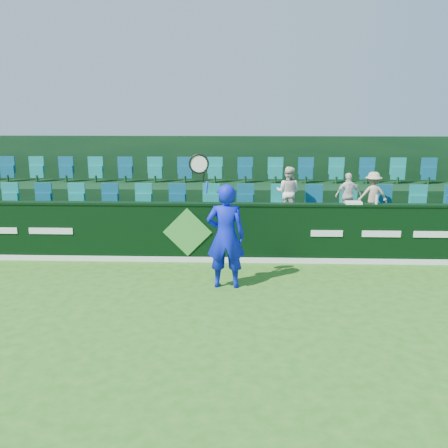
{
  "coord_description": "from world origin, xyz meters",
  "views": [
    {
      "loc": [
        1.21,
        -6.89,
        3.42
      ],
      "look_at": [
        0.86,
        2.8,
        1.15
      ],
      "focal_mm": 40.0,
      "sensor_mm": 36.0,
      "label": 1
    }
  ],
  "objects_px": {
    "tennis_player": "(226,236)",
    "spectator_left": "(288,192)",
    "towel": "(353,203)",
    "drinks_bottle": "(377,199)",
    "spectator_middle": "(348,195)",
    "spectator_right": "(373,195)"
  },
  "relations": [
    {
      "from": "tennis_player",
      "to": "spectator_left",
      "type": "distance_m",
      "value": 3.15
    },
    {
      "from": "spectator_left",
      "to": "towel",
      "type": "xyz_separation_m",
      "value": [
        1.34,
        -1.12,
        -0.04
      ]
    },
    {
      "from": "towel",
      "to": "drinks_bottle",
      "type": "bearing_deg",
      "value": 0.0
    },
    {
      "from": "spectator_left",
      "to": "drinks_bottle",
      "type": "bearing_deg",
      "value": 169.01
    },
    {
      "from": "tennis_player",
      "to": "spectator_middle",
      "type": "distance_m",
      "value": 4.01
    },
    {
      "from": "spectator_right",
      "to": "towel",
      "type": "bearing_deg",
      "value": 55.88
    },
    {
      "from": "towel",
      "to": "spectator_left",
      "type": "bearing_deg",
      "value": 140.1
    },
    {
      "from": "spectator_right",
      "to": "spectator_middle",
      "type": "bearing_deg",
      "value": -2.04
    },
    {
      "from": "tennis_player",
      "to": "spectator_middle",
      "type": "xyz_separation_m",
      "value": [
        2.88,
        2.77,
        0.32
      ]
    },
    {
      "from": "tennis_player",
      "to": "spectator_left",
      "type": "xyz_separation_m",
      "value": [
        1.43,
        2.77,
        0.39
      ]
    },
    {
      "from": "spectator_right",
      "to": "drinks_bottle",
      "type": "distance_m",
      "value": 1.14
    },
    {
      "from": "spectator_right",
      "to": "towel",
      "type": "height_order",
      "value": "spectator_right"
    },
    {
      "from": "spectator_middle",
      "to": "drinks_bottle",
      "type": "relative_size",
      "value": 5.34
    },
    {
      "from": "spectator_left",
      "to": "towel",
      "type": "distance_m",
      "value": 1.75
    },
    {
      "from": "spectator_right",
      "to": "drinks_bottle",
      "type": "height_order",
      "value": "spectator_right"
    },
    {
      "from": "tennis_player",
      "to": "towel",
      "type": "relative_size",
      "value": 7.51
    },
    {
      "from": "towel",
      "to": "drinks_bottle",
      "type": "relative_size",
      "value": 1.7
    },
    {
      "from": "spectator_middle",
      "to": "towel",
      "type": "relative_size",
      "value": 3.13
    },
    {
      "from": "spectator_middle",
      "to": "spectator_left",
      "type": "bearing_deg",
      "value": -9.13
    },
    {
      "from": "spectator_middle",
      "to": "spectator_right",
      "type": "distance_m",
      "value": 0.59
    },
    {
      "from": "spectator_left",
      "to": "spectator_right",
      "type": "height_order",
      "value": "spectator_left"
    },
    {
      "from": "spectator_left",
      "to": "drinks_bottle",
      "type": "distance_m",
      "value": 2.15
    }
  ]
}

